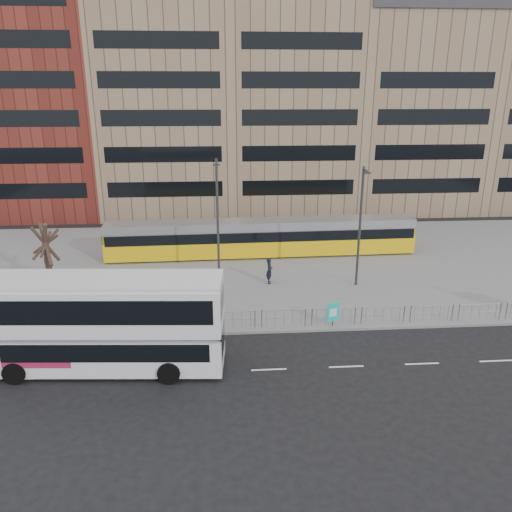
{
  "coord_description": "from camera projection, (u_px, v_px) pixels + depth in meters",
  "views": [
    {
      "loc": [
        -4.24,
        -26.1,
        13.57
      ],
      "look_at": [
        -1.94,
        6.0,
        2.76
      ],
      "focal_mm": 35.0,
      "sensor_mm": 36.0,
      "label": 1
    }
  ],
  "objects": [
    {
      "name": "plaza",
      "position": [
        275.0,
        263.0,
        40.61
      ],
      "size": [
        64.0,
        24.0,
        0.15
      ],
      "primitive_type": "cube",
      "color": "gray",
      "rests_on": "ground"
    },
    {
      "name": "ground",
      "position": [
        296.0,
        332.0,
        29.29
      ],
      "size": [
        120.0,
        120.0,
        0.0
      ],
      "primitive_type": "plane",
      "color": "black",
      "rests_on": "ground"
    },
    {
      "name": "building_row",
      "position": [
        269.0,
        95.0,
        57.69
      ],
      "size": [
        70.4,
        18.4,
        31.2
      ],
      "color": "maroon",
      "rests_on": "ground"
    },
    {
      "name": "lamp_post_west",
      "position": [
        218.0,
        217.0,
        35.24
      ],
      "size": [
        0.45,
        1.04,
        8.9
      ],
      "color": "#2D2D30",
      "rests_on": "plaza"
    },
    {
      "name": "traffic_light_west",
      "position": [
        179.0,
        291.0,
        29.77
      ],
      "size": [
        0.19,
        0.22,
        3.1
      ],
      "rotation": [
        0.0,
        0.0,
        -0.12
      ],
      "color": "#2D2D30",
      "rests_on": "plaza"
    },
    {
      "name": "ad_panel",
      "position": [
        333.0,
        313.0,
        29.5
      ],
      "size": [
        0.75,
        0.31,
        1.45
      ],
      "rotation": [
        0.0,
        0.0,
        0.33
      ],
      "color": "#2D2D30",
      "rests_on": "plaza"
    },
    {
      "name": "pedestrian",
      "position": [
        269.0,
        270.0,
        36.0
      ],
      "size": [
        0.52,
        0.74,
        1.94
      ],
      "primitive_type": "imported",
      "rotation": [
        0.0,
        0.0,
        1.49
      ],
      "color": "black",
      "rests_on": "plaza"
    },
    {
      "name": "tram",
      "position": [
        262.0,
        238.0,
        41.95
      ],
      "size": [
        25.89,
        3.24,
        3.04
      ],
      "rotation": [
        0.0,
        0.0,
        0.03
      ],
      "color": "yellow",
      "rests_on": "plaza"
    },
    {
      "name": "pedestrian_barrier",
      "position": [
        329.0,
        312.0,
        29.58
      ],
      "size": [
        32.07,
        0.07,
        1.1
      ],
      "color": "#97999F",
      "rests_on": "plaza"
    },
    {
      "name": "kerb",
      "position": [
        296.0,
        331.0,
        29.31
      ],
      "size": [
        64.0,
        0.25,
        0.17
      ],
      "primitive_type": "cube",
      "color": "gray",
      "rests_on": "ground"
    },
    {
      "name": "lamp_post_east",
      "position": [
        360.0,
        223.0,
        34.46
      ],
      "size": [
        0.45,
        1.04,
        8.51
      ],
      "color": "#2D2D30",
      "rests_on": "plaza"
    },
    {
      "name": "double_decker_bus",
      "position": [
        99.0,
        321.0,
        24.72
      ],
      "size": [
        12.4,
        3.75,
        4.89
      ],
      "rotation": [
        0.0,
        0.0,
        -0.07
      ],
      "color": "white",
      "rests_on": "ground"
    },
    {
      "name": "road_markings",
      "position": [
        327.0,
        367.0,
        25.57
      ],
      "size": [
        62.0,
        0.12,
        0.01
      ],
      "primitive_type": "cube",
      "color": "white",
      "rests_on": "ground"
    },
    {
      "name": "bare_tree",
      "position": [
        42.0,
        220.0,
        33.2
      ],
      "size": [
        5.03,
        5.03,
        7.41
      ],
      "color": "#31211B",
      "rests_on": "plaza"
    }
  ]
}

